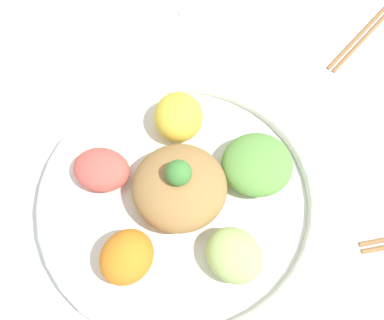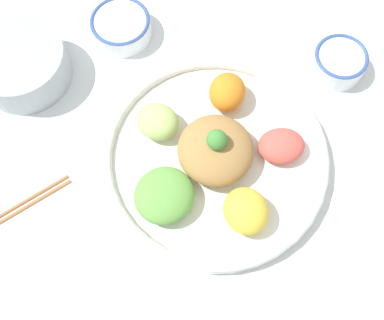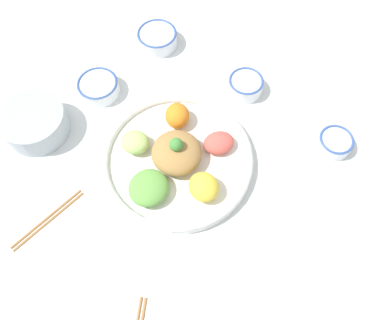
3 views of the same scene
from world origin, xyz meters
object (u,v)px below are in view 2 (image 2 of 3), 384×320
at_px(sauce_bowl_red, 339,62).
at_px(side_serving_bowl, 20,63).
at_px(salad_platter, 213,157).
at_px(rice_bowl_blue, 121,26).
at_px(chopsticks_pair_far, 15,210).

xyz_separation_m(sauce_bowl_red, side_serving_bowl, (0.27, -0.52, 0.01)).
xyz_separation_m(salad_platter, rice_bowl_blue, (-0.17, -0.27, -0.00)).
distance_m(rice_bowl_blue, chopsticks_pair_far, 0.39).
bearing_deg(chopsticks_pair_far, sauce_bowl_red, -7.52).
bearing_deg(sauce_bowl_red, rice_bowl_blue, -75.28).
bearing_deg(sauce_bowl_red, chopsticks_pair_far, -38.17).
height_order(rice_bowl_blue, chopsticks_pair_far, rice_bowl_blue).
distance_m(salad_platter, sauce_bowl_red, 0.30).
xyz_separation_m(salad_platter, side_serving_bowl, (-0.01, -0.39, 0.01)).
relative_size(rice_bowl_blue, side_serving_bowl, 0.67).
height_order(side_serving_bowl, chopsticks_pair_far, side_serving_bowl).
distance_m(rice_bowl_blue, side_serving_bowl, 0.20).
height_order(salad_platter, rice_bowl_blue, salad_platter).
distance_m(salad_platter, chopsticks_pair_far, 0.34).
relative_size(rice_bowl_blue, chopsticks_pair_far, 0.62).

